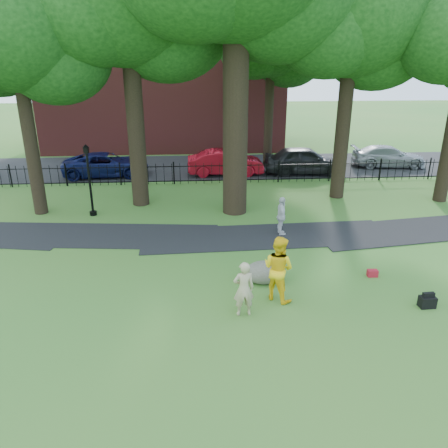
{
  "coord_description": "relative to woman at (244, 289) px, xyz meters",
  "views": [
    {
      "loc": [
        -1.85,
        -12.23,
        6.83
      ],
      "look_at": [
        -0.85,
        2.0,
        1.33
      ],
      "focal_mm": 35.0,
      "sensor_mm": 36.0,
      "label": 1
    }
  ],
  "objects": [
    {
      "name": "man",
      "position": [
        1.11,
        0.8,
        0.19
      ],
      "size": [
        1.23,
        1.23,
        2.01
      ],
      "primitive_type": "imported",
      "rotation": [
        0.0,
        0.0,
        2.37
      ],
      "color": "yellow",
      "rests_on": "ground"
    },
    {
      "name": "iron_fence",
      "position": [
        0.56,
        13.69,
        -0.22
      ],
      "size": [
        44.0,
        0.04,
        1.2
      ],
      "color": "black",
      "rests_on": "ground"
    },
    {
      "name": "footpath",
      "position": [
        1.56,
        5.59,
        -0.82
      ],
      "size": [
        36.07,
        3.85,
        0.03
      ],
      "primitive_type": "cube",
      "rotation": [
        0.0,
        0.0,
        0.03
      ],
      "color": "black",
      "rests_on": "ground"
    },
    {
      "name": "pedestrian",
      "position": [
        2.18,
        5.78,
        -0.02
      ],
      "size": [
        0.43,
        0.95,
        1.6
      ],
      "primitive_type": "imported",
      "rotation": [
        0.0,
        0.0,
        1.61
      ],
      "color": "silver",
      "rests_on": "ground"
    },
    {
      "name": "woman",
      "position": [
        0.0,
        0.0,
        0.0
      ],
      "size": [
        0.63,
        0.44,
        1.63
      ],
      "primitive_type": "imported",
      "rotation": [
        0.0,
        0.0,
        3.23
      ],
      "color": "tan",
      "rests_on": "ground"
    },
    {
      "name": "brick_building",
      "position": [
        -3.44,
        25.69,
        5.18
      ],
      "size": [
        18.0,
        8.0,
        12.0
      ],
      "primitive_type": "cube",
      "color": "maroon",
      "rests_on": "ground"
    },
    {
      "name": "backpack",
      "position": [
        5.37,
        0.0,
        -0.65
      ],
      "size": [
        0.46,
        0.3,
        0.34
      ],
      "primitive_type": "cube",
      "rotation": [
        0.0,
        0.0,
        0.04
      ],
      "color": "black",
      "rests_on": "ground"
    },
    {
      "name": "silver_car",
      "position": [
        11.45,
        16.93,
        -0.13
      ],
      "size": [
        4.88,
        2.42,
        1.36
      ],
      "primitive_type": "imported",
      "rotation": [
        0.0,
        0.0,
        1.46
      ],
      "color": "#9CA0A4",
      "rests_on": "ground"
    },
    {
      "name": "boulder",
      "position": [
        0.88,
        1.91,
        -0.45
      ],
      "size": [
        1.32,
        1.04,
        0.73
      ],
      "primitive_type": "ellipsoid",
      "rotation": [
        0.0,
        0.0,
        -0.09
      ],
      "color": "gray",
      "rests_on": "ground"
    },
    {
      "name": "red_sedan",
      "position": [
        0.63,
        15.59,
        -0.06
      ],
      "size": [
        4.62,
        1.68,
        1.51
      ],
      "primitive_type": "imported",
      "rotation": [
        0.0,
        0.0,
        1.59
      ],
      "color": "#9F0C1A",
      "rests_on": "ground"
    },
    {
      "name": "grey_car",
      "position": [
        5.54,
        15.51,
        0.03
      ],
      "size": [
        5.05,
        2.24,
        1.69
      ],
      "primitive_type": "imported",
      "rotation": [
        0.0,
        0.0,
        1.52
      ],
      "color": "black",
      "rests_on": "ground"
    },
    {
      "name": "ground",
      "position": [
        0.56,
        1.69,
        -0.82
      ],
      "size": [
        120.0,
        120.0,
        0.0
      ],
      "primitive_type": "plane",
      "color": "#307027",
      "rests_on": "ground"
    },
    {
      "name": "street",
      "position": [
        0.56,
        17.69,
        -0.82
      ],
      "size": [
        80.0,
        7.0,
        0.02
      ],
      "primitive_type": "cube",
      "color": "black",
      "rests_on": "ground"
    },
    {
      "name": "tree_row",
      "position": [
        1.08,
        10.09,
        7.34
      ],
      "size": [
        26.82,
        7.96,
        12.42
      ],
      "color": "black",
      "rests_on": "ground"
    },
    {
      "name": "lamppost",
      "position": [
        -5.96,
        8.71,
        0.78
      ],
      "size": [
        0.32,
        0.32,
        3.26
      ],
      "rotation": [
        0.0,
        0.0,
        -0.09
      ],
      "color": "black",
      "rests_on": "ground"
    },
    {
      "name": "navy_van",
      "position": [
        -6.61,
        15.79,
        -0.11
      ],
      "size": [
        5.24,
        2.73,
        1.41
      ],
      "primitive_type": "imported",
      "rotation": [
        0.0,
        0.0,
        1.65
      ],
      "color": "#0D1445",
      "rests_on": "ground"
    },
    {
      "name": "red_bag",
      "position": [
        4.52,
        1.97,
        -0.7
      ],
      "size": [
        0.34,
        0.22,
        0.23
      ],
      "primitive_type": "cube",
      "rotation": [
        0.0,
        0.0,
        -0.04
      ],
      "color": "maroon",
      "rests_on": "ground"
    }
  ]
}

